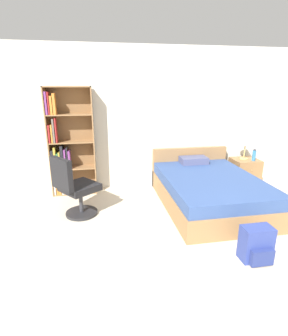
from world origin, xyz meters
TOP-DOWN VIEW (x-y plane):
  - ground_plane at (0.00, 0.00)m, footprint 14.00×14.00m
  - wall_back at (0.00, 3.23)m, footprint 9.00×0.06m
  - bookshelf at (-1.94, 3.03)m, footprint 0.79×0.27m
  - bed at (0.38, 2.12)m, footprint 1.47×2.08m
  - office_chair at (-1.75, 2.06)m, footprint 0.72×0.71m
  - nightstand at (1.49, 2.89)m, footprint 0.50×0.48m
  - table_lamp at (1.45, 2.91)m, footprint 0.23×0.23m
  - water_bottle at (1.58, 2.78)m, footprint 0.07×0.07m
  - backpack_blue at (0.32, 0.62)m, footprint 0.34×0.27m

SIDE VIEW (x-z plane):
  - ground_plane at x=0.00m, z-range 0.00..0.00m
  - backpack_blue at x=0.32m, z-range -0.01..0.40m
  - nightstand at x=1.49m, z-range 0.00..0.51m
  - bed at x=0.38m, z-range -0.12..0.64m
  - office_chair at x=-1.75m, z-range -0.03..0.92m
  - water_bottle at x=1.58m, z-range 0.51..0.73m
  - table_lamp at x=1.45m, z-range 0.64..1.08m
  - bookshelf at x=-1.94m, z-range -0.07..1.83m
  - wall_back at x=0.00m, z-range 0.00..2.60m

